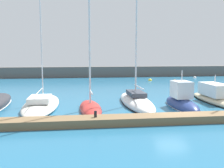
{
  "coord_description": "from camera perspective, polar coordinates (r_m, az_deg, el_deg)",
  "views": [
    {
      "loc": [
        -7.12,
        -18.68,
        4.94
      ],
      "look_at": [
        -3.93,
        6.78,
        1.75
      ],
      "focal_mm": 40.54,
      "sensor_mm": 36.0,
      "label": 1
    }
  ],
  "objects": [
    {
      "name": "motorboat_sand_sixth",
      "position": [
        27.3,
        22.28,
        -2.69
      ],
      "size": [
        2.23,
        8.79,
        2.97
      ],
      "rotation": [
        0.0,
        0.0,
        1.58
      ],
      "color": "beige",
      "rests_on": "ground_plane"
    },
    {
      "name": "mooring_buoy_yellow",
      "position": [
        45.51,
        8.57,
        0.77
      ],
      "size": [
        0.7,
        0.7,
        0.7
      ],
      "primitive_type": "sphere",
      "color": "yellow",
      "rests_on": "ground_plane"
    },
    {
      "name": "dock_bollard",
      "position": [
        17.42,
        -3.75,
        -6.77
      ],
      "size": [
        0.2,
        0.2,
        0.44
      ],
      "primitive_type": "cylinder",
      "color": "black",
      "rests_on": "dock_pier"
    },
    {
      "name": "motorboat_navy_fifth",
      "position": [
        23.92,
        15.42,
        -3.82
      ],
      "size": [
        1.98,
        6.25,
        3.79
      ],
      "rotation": [
        0.0,
        0.0,
        1.57
      ],
      "color": "navy",
      "rests_on": "ground_plane"
    },
    {
      "name": "mooring_buoy_orange",
      "position": [
        45.56,
        13.96,
        0.65
      ],
      "size": [
        0.55,
        0.55,
        0.55
      ],
      "primitive_type": "sphere",
      "color": "orange",
      "rests_on": "ground_plane"
    },
    {
      "name": "mooring_buoy_white",
      "position": [
        52.18,
        18.17,
        1.29
      ],
      "size": [
        0.63,
        0.63,
        0.63
      ],
      "primitive_type": "sphere",
      "color": "white",
      "rests_on": "ground_plane"
    },
    {
      "name": "breakwater_seawall",
      "position": [
        52.19,
        0.73,
        2.81
      ],
      "size": [
        108.0,
        2.08,
        2.12
      ],
      "primitive_type": "cube",
      "color": "#5B5651",
      "rests_on": "ground_plane"
    },
    {
      "name": "ground_plane",
      "position": [
        20.59,
        13.42,
        -6.99
      ],
      "size": [
        120.0,
        120.0,
        0.0
      ],
      "primitive_type": "plane",
      "color": "#236084"
    },
    {
      "name": "sailboat_ivory_second",
      "position": [
        24.08,
        -15.64,
        -4.21
      ],
      "size": [
        3.2,
        10.23,
        21.85
      ],
      "rotation": [
        0.0,
        0.0,
        1.58
      ],
      "color": "silver",
      "rests_on": "ground_plane"
    },
    {
      "name": "sailboat_red_third",
      "position": [
        22.08,
        -4.89,
        -5.12
      ],
      "size": [
        2.11,
        6.58,
        12.41
      ],
      "rotation": [
        0.0,
        0.0,
        1.61
      ],
      "color": "#B72D28",
      "rests_on": "ground_plane"
    },
    {
      "name": "sailboat_white_fourth",
      "position": [
        24.23,
        5.46,
        -3.8
      ],
      "size": [
        2.68,
        9.55,
        18.7
      ],
      "rotation": [
        0.0,
        0.0,
        1.6
      ],
      "color": "white",
      "rests_on": "ground_plane"
    },
    {
      "name": "dock_pier",
      "position": [
        18.91,
        15.36,
        -7.45
      ],
      "size": [
        35.6,
        1.57,
        0.55
      ],
      "primitive_type": "cube",
      "color": "brown",
      "rests_on": "ground_plane"
    }
  ]
}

